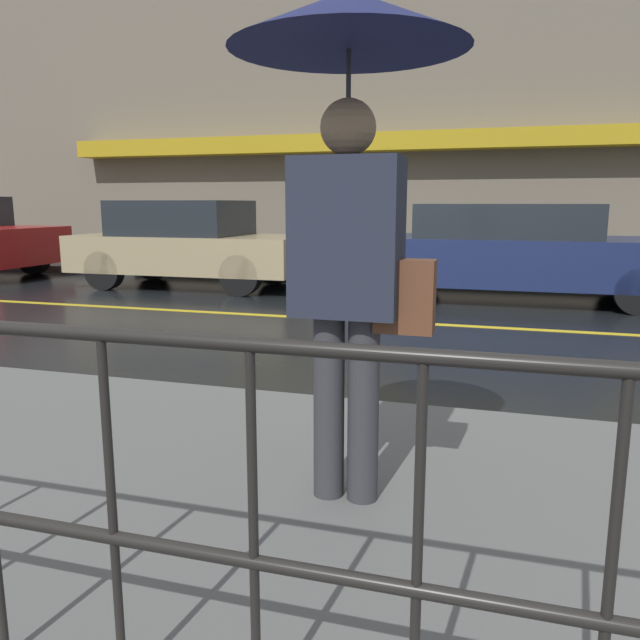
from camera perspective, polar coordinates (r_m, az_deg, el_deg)
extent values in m
plane|color=black|center=(7.51, 9.14, -0.34)|extent=(80.00, 80.00, 0.00)
cube|color=#60605E|center=(2.94, -3.91, -16.67)|extent=(28.00, 2.87, 0.13)
cube|color=#60605E|center=(11.92, 11.97, 3.93)|extent=(28.00, 2.08, 0.13)
cube|color=gold|center=(7.51, 9.14, -0.31)|extent=(25.20, 0.12, 0.01)
cube|color=#706656|center=(13.18, 13.01, 19.23)|extent=(28.00, 0.30, 6.88)
cube|color=#B79319|center=(12.66, 12.72, 15.77)|extent=(16.80, 0.55, 0.35)
cylinder|color=black|center=(1.59, -19.43, -1.26)|extent=(12.00, 0.04, 0.04)
cylinder|color=black|center=(1.77, -18.32, -18.37)|extent=(12.00, 0.04, 0.04)
cylinder|color=black|center=(1.75, -18.41, -16.98)|extent=(0.02, 0.02, 0.97)
cylinder|color=black|center=(1.58, -6.07, -19.65)|extent=(0.02, 0.02, 0.97)
cylinder|color=black|center=(1.49, 8.85, -21.67)|extent=(0.02, 0.02, 0.97)
cylinder|color=black|center=(1.51, 24.83, -22.33)|extent=(0.02, 0.02, 0.97)
cylinder|color=#333338|center=(2.74, 0.82, -7.90)|extent=(0.13, 0.13, 0.82)
cylinder|color=#333338|center=(2.71, 3.98, -8.17)|extent=(0.13, 0.13, 0.82)
cube|color=#232838|center=(2.58, 2.51, 7.54)|extent=(0.44, 0.27, 0.65)
sphere|color=#9B7B58|center=(2.60, 2.59, 17.19)|extent=(0.22, 0.22, 0.22)
cylinder|color=#262628|center=(2.59, 2.58, 15.61)|extent=(0.02, 0.02, 0.73)
cone|color=#191E4C|center=(2.67, 2.67, 25.73)|extent=(0.95, 0.95, 0.21)
cube|color=brown|center=(2.56, 7.77, 2.17)|extent=(0.24, 0.12, 0.30)
cylinder|color=black|center=(13.88, -24.73, 5.21)|extent=(0.66, 0.22, 0.66)
cube|color=tan|center=(10.86, -11.63, 6.01)|extent=(3.93, 1.72, 0.61)
cube|color=#1E2328|center=(10.91, -12.49, 9.11)|extent=(2.04, 1.58, 0.58)
cylinder|color=black|center=(11.06, -4.15, 4.95)|extent=(0.64, 0.22, 0.64)
cylinder|color=black|center=(9.69, -7.27, 4.09)|extent=(0.64, 0.22, 0.64)
cylinder|color=black|center=(12.14, -15.03, 5.12)|extent=(0.64, 0.22, 0.64)
cylinder|color=black|center=(10.89, -19.13, 4.31)|extent=(0.64, 0.22, 0.64)
cube|color=#19234C|center=(9.59, 17.62, 5.23)|extent=(4.79, 1.83, 0.67)
cube|color=#1E2328|center=(9.56, 16.66, 8.70)|extent=(2.49, 1.69, 0.48)
cylinder|color=black|center=(10.55, 25.56, 3.57)|extent=(0.61, 0.22, 0.61)
cylinder|color=black|center=(8.98, 27.11, 2.37)|extent=(0.61, 0.22, 0.61)
cylinder|color=black|center=(10.50, 9.33, 4.44)|extent=(0.61, 0.22, 0.61)
cylinder|color=black|center=(8.91, 8.00, 3.39)|extent=(0.61, 0.22, 0.61)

